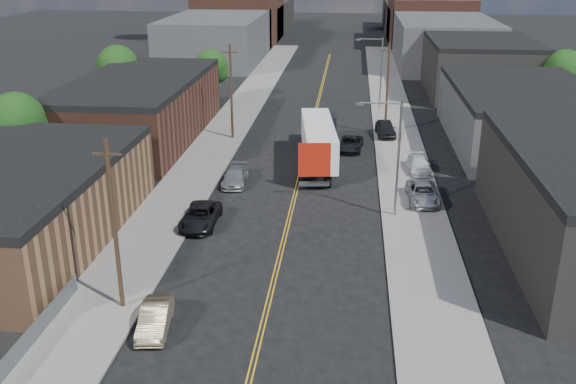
% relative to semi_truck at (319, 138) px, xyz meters
% --- Properties ---
extents(ground, '(260.00, 260.00, 0.00)m').
position_rel_semi_truck_xyz_m(ground, '(-1.50, 22.08, -2.37)').
color(ground, black).
rests_on(ground, ground).
extents(centerline, '(0.32, 120.00, 0.01)m').
position_rel_semi_truck_xyz_m(centerline, '(-1.50, 7.08, -2.37)').
color(centerline, gold).
rests_on(centerline, ground).
extents(sidewalk_left, '(5.00, 140.00, 0.15)m').
position_rel_semi_truck_xyz_m(sidewalk_left, '(-11.00, 7.08, -2.30)').
color(sidewalk_left, slate).
rests_on(sidewalk_left, ground).
extents(sidewalk_right, '(5.00, 140.00, 0.15)m').
position_rel_semi_truck_xyz_m(sidewalk_right, '(8.00, 7.08, -2.30)').
color(sidewalk_right, slate).
rests_on(sidewalk_right, ground).
extents(warehouse_tan, '(12.00, 22.00, 5.60)m').
position_rel_semi_truck_xyz_m(warehouse_tan, '(-19.50, -19.92, 0.43)').
color(warehouse_tan, brown).
rests_on(warehouse_tan, ground).
extents(warehouse_brown, '(12.00, 26.00, 6.60)m').
position_rel_semi_truck_xyz_m(warehouse_brown, '(-19.50, 6.08, 0.93)').
color(warehouse_brown, '#4A2A1D').
rests_on(warehouse_brown, ground).
extents(industrial_right_b, '(14.00, 24.00, 6.10)m').
position_rel_semi_truck_xyz_m(industrial_right_b, '(20.50, 8.08, 0.68)').
color(industrial_right_b, '#323234').
rests_on(industrial_right_b, ground).
extents(industrial_right_c, '(14.00, 22.00, 7.60)m').
position_rel_semi_truck_xyz_m(industrial_right_c, '(20.50, 34.08, 1.43)').
color(industrial_right_c, black).
rests_on(industrial_right_c, ground).
extents(skyline_left_a, '(16.00, 30.00, 8.00)m').
position_rel_semi_truck_xyz_m(skyline_left_a, '(-21.50, 57.08, 1.63)').
color(skyline_left_a, '#323234').
rests_on(skyline_left_a, ground).
extents(skyline_right_a, '(16.00, 30.00, 8.00)m').
position_rel_semi_truck_xyz_m(skyline_right_a, '(18.50, 57.08, 1.63)').
color(skyline_right_a, '#323234').
rests_on(skyline_right_a, ground).
extents(skyline_left_b, '(16.00, 26.00, 10.00)m').
position_rel_semi_truck_xyz_m(skyline_left_b, '(-21.50, 82.08, 2.63)').
color(skyline_left_b, '#4A2A1D').
rests_on(skyline_left_b, ground).
extents(skyline_right_b, '(16.00, 26.00, 10.00)m').
position_rel_semi_truck_xyz_m(skyline_right_b, '(18.50, 82.08, 2.63)').
color(skyline_right_b, '#4A2A1D').
rests_on(skyline_right_b, ground).
extents(skyline_left_c, '(16.00, 40.00, 7.00)m').
position_rel_semi_truck_xyz_m(skyline_left_c, '(-21.50, 102.08, 1.13)').
color(skyline_left_c, black).
rests_on(skyline_left_c, ground).
extents(skyline_right_c, '(16.00, 40.00, 7.00)m').
position_rel_semi_truck_xyz_m(skyline_right_c, '(18.50, 102.08, 1.13)').
color(skyline_right_c, black).
rests_on(skyline_right_c, ground).
extents(streetlight_near, '(3.39, 0.25, 9.00)m').
position_rel_semi_truck_xyz_m(streetlight_near, '(6.10, -12.92, 2.96)').
color(streetlight_near, gray).
rests_on(streetlight_near, ground).
extents(streetlight_far, '(3.39, 0.25, 9.00)m').
position_rel_semi_truck_xyz_m(streetlight_far, '(6.10, 22.08, 2.96)').
color(streetlight_far, gray).
rests_on(streetlight_far, ground).
extents(utility_pole_left_near, '(1.60, 0.26, 10.00)m').
position_rel_semi_truck_xyz_m(utility_pole_left_near, '(-9.70, -27.92, 2.77)').
color(utility_pole_left_near, black).
rests_on(utility_pole_left_near, ground).
extents(utility_pole_left_far, '(1.60, 0.26, 10.00)m').
position_rel_semi_truck_xyz_m(utility_pole_left_far, '(-9.70, 7.08, 2.77)').
color(utility_pole_left_far, black).
rests_on(utility_pole_left_far, ground).
extents(utility_pole_right, '(1.60, 0.26, 10.00)m').
position_rel_semi_truck_xyz_m(utility_pole_right, '(6.70, 10.08, 2.77)').
color(utility_pole_right, black).
rests_on(utility_pole_right, ground).
extents(chainlink_fence, '(0.05, 16.00, 1.22)m').
position_rel_semi_truck_xyz_m(chainlink_fence, '(-13.00, -34.42, -1.71)').
color(chainlink_fence, slate).
rests_on(chainlink_fence, ground).
extents(tree_left_near, '(4.85, 4.76, 7.91)m').
position_rel_semi_truck_xyz_m(tree_left_near, '(-25.44, -7.92, 2.81)').
color(tree_left_near, black).
rests_on(tree_left_near, ground).
extents(tree_left_mid, '(5.10, 5.04, 8.37)m').
position_rel_semi_truck_xyz_m(tree_left_mid, '(-25.44, 17.08, 3.11)').
color(tree_left_mid, black).
rests_on(tree_left_mid, ground).
extents(tree_left_far, '(4.35, 4.20, 6.97)m').
position_rel_semi_truck_xyz_m(tree_left_far, '(-15.44, 24.08, 2.19)').
color(tree_left_far, black).
rests_on(tree_left_far, ground).
extents(tree_right_far, '(4.85, 4.76, 7.91)m').
position_rel_semi_truck_xyz_m(tree_right_far, '(28.56, 22.08, 2.81)').
color(tree_right_far, black).
rests_on(tree_right_far, ground).
extents(semi_truck, '(4.15, 16.16, 4.16)m').
position_rel_semi_truck_xyz_m(semi_truck, '(0.00, 0.00, 0.00)').
color(semi_truck, silver).
rests_on(semi_truck, ground).
extents(car_left_b, '(2.00, 4.41, 1.40)m').
position_rel_semi_truck_xyz_m(car_left_b, '(-7.17, -29.92, -1.67)').
color(car_left_b, '#7F7153').
rests_on(car_left_b, ground).
extents(car_left_c, '(2.45, 5.30, 1.47)m').
position_rel_semi_truck_xyz_m(car_left_c, '(-7.90, -16.04, -1.63)').
color(car_left_c, black).
rests_on(car_left_c, ground).
extents(car_left_d, '(2.09, 4.86, 1.39)m').
position_rel_semi_truck_xyz_m(car_left_d, '(-6.91, -6.96, -1.67)').
color(car_left_d, '#989B9C').
rests_on(car_left_d, ground).
extents(car_right_lot_a, '(2.51, 5.24, 1.44)m').
position_rel_semi_truck_xyz_m(car_right_lot_a, '(8.87, -9.92, -1.50)').
color(car_right_lot_a, '#ACAEB1').
rests_on(car_right_lot_a, sidewalk_right).
extents(car_right_lot_b, '(2.16, 4.58, 1.29)m').
position_rel_semi_truck_xyz_m(car_right_lot_b, '(9.21, -2.42, -1.58)').
color(car_right_lot_b, silver).
rests_on(car_right_lot_b, sidewalk_right).
extents(car_right_lot_c, '(2.34, 5.00, 1.65)m').
position_rel_semi_truck_xyz_m(car_right_lot_c, '(6.70, 9.38, -1.39)').
color(car_right_lot_c, black).
rests_on(car_right_lot_c, sidewalk_right).
extents(car_ahead_truck, '(2.68, 5.01, 1.34)m').
position_rel_semi_truck_xyz_m(car_ahead_truck, '(3.00, 4.08, -1.70)').
color(car_ahead_truck, black).
rests_on(car_ahead_truck, ground).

